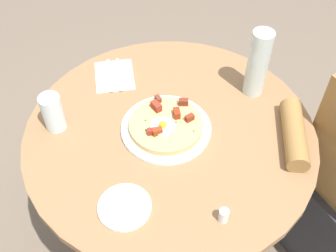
{
  "coord_description": "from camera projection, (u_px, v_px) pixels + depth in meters",
  "views": [
    {
      "loc": [
        0.77,
        -0.44,
        1.75
      ],
      "look_at": [
        -0.01,
        -0.0,
        0.75
      ],
      "focal_mm": 43.8,
      "sensor_mm": 36.0,
      "label": 1
    }
  ],
  "objects": [
    {
      "name": "ground_plane",
      "position": [
        169.0,
        233.0,
        1.9
      ],
      "size": [
        6.0,
        6.0,
        0.0
      ],
      "primitive_type": "plane",
      "color": "#6B5B4C"
    },
    {
      "name": "dining_table",
      "position": [
        170.0,
        161.0,
        1.48
      ],
      "size": [
        0.96,
        0.96,
        0.73
      ],
      "color": "olive",
      "rests_on": "ground_plane"
    },
    {
      "name": "pizza_plate",
      "position": [
        166.0,
        128.0,
        1.35
      ],
      "size": [
        0.3,
        0.3,
        0.01
      ],
      "primitive_type": "cylinder",
      "color": "white",
      "rests_on": "dining_table"
    },
    {
      "name": "breakfast_pizza",
      "position": [
        166.0,
        124.0,
        1.34
      ],
      "size": [
        0.24,
        0.24,
        0.05
      ],
      "color": "tan",
      "rests_on": "pizza_plate"
    },
    {
      "name": "bread_plate",
      "position": [
        125.0,
        207.0,
        1.16
      ],
      "size": [
        0.15,
        0.15,
        0.01
      ],
      "primitive_type": "cylinder",
      "color": "silver",
      "rests_on": "dining_table"
    },
    {
      "name": "napkin",
      "position": [
        114.0,
        76.0,
        1.53
      ],
      "size": [
        0.21,
        0.19,
        0.0
      ],
      "primitive_type": "cube",
      "rotation": [
        0.0,
        0.0,
        2.79
      ],
      "color": "white",
      "rests_on": "dining_table"
    },
    {
      "name": "fork",
      "position": [
        119.0,
        74.0,
        1.53
      ],
      "size": [
        0.17,
        0.07,
        0.0
      ],
      "primitive_type": "cube",
      "rotation": [
        0.0,
        0.0,
        2.79
      ],
      "color": "silver",
      "rests_on": "napkin"
    },
    {
      "name": "knife",
      "position": [
        109.0,
        75.0,
        1.52
      ],
      "size": [
        0.17,
        0.07,
        0.0
      ],
      "primitive_type": "cube",
      "rotation": [
        0.0,
        0.0,
        2.79
      ],
      "color": "silver",
      "rests_on": "napkin"
    },
    {
      "name": "water_glass",
      "position": [
        53.0,
        113.0,
        1.31
      ],
      "size": [
        0.07,
        0.07,
        0.13
      ],
      "primitive_type": "cylinder",
      "color": "silver",
      "rests_on": "dining_table"
    },
    {
      "name": "water_bottle",
      "position": [
        258.0,
        64.0,
        1.38
      ],
      "size": [
        0.07,
        0.07,
        0.25
      ],
      "primitive_type": "cylinder",
      "color": "silver",
      "rests_on": "dining_table"
    },
    {
      "name": "salt_shaker",
      "position": [
        224.0,
        216.0,
        1.12
      ],
      "size": [
        0.03,
        0.03,
        0.05
      ],
      "primitive_type": "cylinder",
      "color": "white",
      "rests_on": "dining_table"
    }
  ]
}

